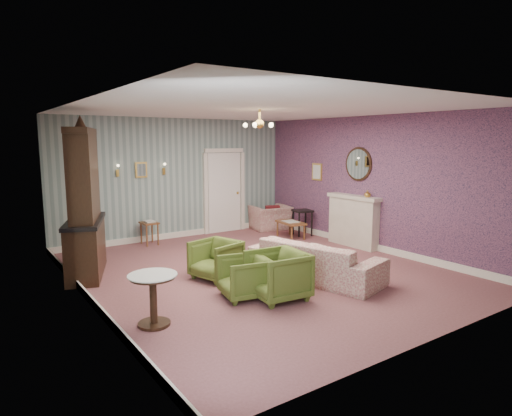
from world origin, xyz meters
TOP-DOWN VIEW (x-y plane):
  - floor at (0.00, 0.00)m, footprint 7.00×7.00m
  - ceiling at (0.00, 0.00)m, footprint 7.00×7.00m
  - wall_back at (0.00, 3.50)m, footprint 6.00×0.00m
  - wall_front at (0.00, -3.50)m, footprint 6.00×0.00m
  - wall_left at (-3.00, 0.00)m, footprint 0.00×7.00m
  - wall_right at (3.00, 0.00)m, footprint 0.00×7.00m
  - wall_right_floral at (2.98, 0.00)m, footprint 0.00×7.00m
  - door at (1.30, 3.46)m, footprint 1.12×0.12m
  - olive_chair_a at (-0.60, -1.33)m, footprint 0.81×0.85m
  - olive_chair_b at (-0.98, -1.00)m, footprint 0.76×0.79m
  - olive_chair_c at (-0.87, 0.07)m, footprint 0.84×0.87m
  - sofa_chintz at (0.53, -0.92)m, footprint 1.26×2.41m
  - wingback_chair at (2.46, 3.00)m, footprint 1.06×0.78m
  - dresser at (-2.65, 1.56)m, footprint 1.10×1.74m
  - fireplace at (2.86, 0.40)m, footprint 0.30×1.40m
  - mantel_vase at (2.84, 0.00)m, footprint 0.15×0.15m
  - oval_mirror at (2.96, 0.40)m, footprint 0.04×0.76m
  - framed_print at (2.97, 1.75)m, footprint 0.04×0.34m
  - coffee_table at (2.24, 1.86)m, footprint 0.55×0.85m
  - side_table_black at (2.65, 1.90)m, footprint 0.53×0.53m
  - pedestal_table at (-2.50, -1.20)m, footprint 0.78×0.78m
  - nesting_table at (-0.88, 3.15)m, footprint 0.35×0.44m
  - gilt_mirror_back at (-0.90, 3.46)m, footprint 0.28×0.06m
  - sconce_left at (-1.45, 3.44)m, footprint 0.16×0.12m
  - sconce_right at (-0.35, 3.44)m, footprint 0.16×0.12m
  - chandelier at (0.00, 0.00)m, footprint 0.56×0.56m
  - burgundy_cushion at (2.41, 2.85)m, footprint 0.41×0.28m

SIDE VIEW (x-z plane):
  - floor at x=0.00m, z-range 0.00..0.00m
  - coffee_table at x=2.24m, z-range 0.00..0.41m
  - nesting_table at x=-0.88m, z-range 0.00..0.57m
  - side_table_black at x=2.65m, z-range 0.00..0.65m
  - pedestal_table at x=-2.50m, z-range 0.00..0.69m
  - olive_chair_b at x=-0.98m, z-range 0.00..0.70m
  - olive_chair_c at x=-0.87m, z-range 0.00..0.74m
  - olive_chair_a at x=-0.60m, z-range 0.00..0.81m
  - wingback_chair at x=2.46m, z-range 0.00..0.85m
  - sofa_chintz at x=0.53m, z-range 0.00..0.90m
  - burgundy_cushion at x=2.41m, z-range 0.28..0.68m
  - fireplace at x=2.86m, z-range 0.00..1.16m
  - door at x=1.30m, z-range 0.00..2.16m
  - mantel_vase at x=2.84m, z-range 1.16..1.31m
  - dresser at x=-2.65m, z-range 0.00..2.73m
  - wall_back at x=0.00m, z-range -1.55..4.45m
  - wall_front at x=0.00m, z-range -1.55..4.45m
  - wall_left at x=-3.00m, z-range -2.05..4.95m
  - wall_right at x=3.00m, z-range -2.05..4.95m
  - wall_right_floral at x=2.98m, z-range -2.05..4.95m
  - framed_print at x=2.97m, z-range 1.39..1.81m
  - gilt_mirror_back at x=-0.90m, z-range 1.52..1.88m
  - sconce_left at x=-1.45m, z-range 1.55..1.85m
  - sconce_right at x=-0.35m, z-range 1.55..1.85m
  - oval_mirror at x=2.96m, z-range 1.43..2.27m
  - chandelier at x=0.00m, z-range 2.45..2.81m
  - ceiling at x=0.00m, z-range 2.90..2.90m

